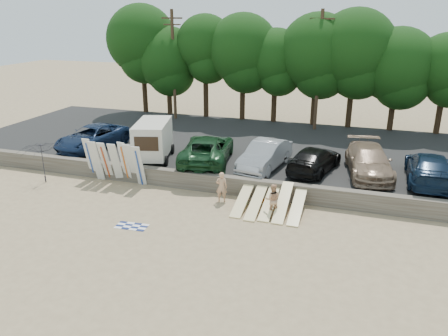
{
  "coord_description": "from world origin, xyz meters",
  "views": [
    {
      "loc": [
        5.59,
        -18.22,
        9.42
      ],
      "look_at": [
        -1.32,
        3.0,
        1.45
      ],
      "focal_mm": 35.0,
      "sensor_mm": 36.0,
      "label": 1
    }
  ],
  "objects_px": {
    "beachgoer_a": "(222,187)",
    "beachgoer_b": "(273,199)",
    "car_2": "(265,155)",
    "beach_umbrella": "(44,163)",
    "car_3": "(314,159)",
    "car_1": "(207,149)",
    "cooler": "(243,201)",
    "car_0": "(92,137)",
    "car_5": "(429,168)",
    "box_trailer": "(153,138)",
    "car_4": "(369,161)"
  },
  "relations": [
    {
      "from": "car_5",
      "to": "beachgoer_a",
      "type": "bearing_deg",
      "value": 24.46
    },
    {
      "from": "car_3",
      "to": "beachgoer_a",
      "type": "bearing_deg",
      "value": 58.75
    },
    {
      "from": "car_1",
      "to": "cooler",
      "type": "xyz_separation_m",
      "value": [
        3.39,
        -3.85,
        -1.38
      ]
    },
    {
      "from": "beach_umbrella",
      "to": "cooler",
      "type": "bearing_deg",
      "value": 3.28
    },
    {
      "from": "box_trailer",
      "to": "beachgoer_a",
      "type": "bearing_deg",
      "value": -46.81
    },
    {
      "from": "car_1",
      "to": "beach_umbrella",
      "type": "height_order",
      "value": "beach_umbrella"
    },
    {
      "from": "cooler",
      "to": "car_0",
      "type": "bearing_deg",
      "value": 174.5
    },
    {
      "from": "beachgoer_b",
      "to": "beach_umbrella",
      "type": "bearing_deg",
      "value": -13.34
    },
    {
      "from": "car_2",
      "to": "car_3",
      "type": "height_order",
      "value": "car_2"
    },
    {
      "from": "car_1",
      "to": "car_5",
      "type": "xyz_separation_m",
      "value": [
        12.58,
        0.52,
        -0.03
      ]
    },
    {
      "from": "box_trailer",
      "to": "car_4",
      "type": "relative_size",
      "value": 0.74
    },
    {
      "from": "box_trailer",
      "to": "car_3",
      "type": "xyz_separation_m",
      "value": [
        9.87,
        0.87,
        -0.63
      ]
    },
    {
      "from": "car_3",
      "to": "car_5",
      "type": "relative_size",
      "value": 0.88
    },
    {
      "from": "box_trailer",
      "to": "car_4",
      "type": "distance_m",
      "value": 12.94
    },
    {
      "from": "car_0",
      "to": "cooler",
      "type": "xyz_separation_m",
      "value": [
        11.76,
        -4.15,
        -1.31
      ]
    },
    {
      "from": "car_1",
      "to": "car_2",
      "type": "xyz_separation_m",
      "value": [
        3.63,
        -0.03,
        -0.03
      ]
    },
    {
      "from": "box_trailer",
      "to": "beach_umbrella",
      "type": "height_order",
      "value": "box_trailer"
    },
    {
      "from": "car_2",
      "to": "beachgoer_a",
      "type": "bearing_deg",
      "value": -99.87
    },
    {
      "from": "box_trailer",
      "to": "cooler",
      "type": "distance_m",
      "value": 7.8
    },
    {
      "from": "car_4",
      "to": "beach_umbrella",
      "type": "distance_m",
      "value": 18.67
    },
    {
      "from": "car_0",
      "to": "car_5",
      "type": "height_order",
      "value": "car_5"
    },
    {
      "from": "car_3",
      "to": "car_5",
      "type": "height_order",
      "value": "car_5"
    },
    {
      "from": "beach_umbrella",
      "to": "car_1",
      "type": "bearing_deg",
      "value": 28.23
    },
    {
      "from": "car_2",
      "to": "beach_umbrella",
      "type": "height_order",
      "value": "beach_umbrella"
    },
    {
      "from": "car_0",
      "to": "car_2",
      "type": "relative_size",
      "value": 1.14
    },
    {
      "from": "cooler",
      "to": "beach_umbrella",
      "type": "bearing_deg",
      "value": -162.79
    },
    {
      "from": "beach_umbrella",
      "to": "car_0",
      "type": "bearing_deg",
      "value": 89.27
    },
    {
      "from": "box_trailer",
      "to": "beach_umbrella",
      "type": "xyz_separation_m",
      "value": [
        -5.03,
        -4.03,
        -0.83
      ]
    },
    {
      "from": "car_0",
      "to": "beach_umbrella",
      "type": "height_order",
      "value": "beach_umbrella"
    },
    {
      "from": "car_0",
      "to": "car_1",
      "type": "bearing_deg",
      "value": 6.67
    },
    {
      "from": "beachgoer_a",
      "to": "beachgoer_b",
      "type": "relative_size",
      "value": 1.03
    },
    {
      "from": "box_trailer",
      "to": "car_1",
      "type": "distance_m",
      "value": 3.48
    },
    {
      "from": "car_0",
      "to": "beachgoer_b",
      "type": "distance_m",
      "value": 14.36
    },
    {
      "from": "box_trailer",
      "to": "car_3",
      "type": "bearing_deg",
      "value": -10.49
    },
    {
      "from": "car_3",
      "to": "beachgoer_b",
      "type": "distance_m",
      "value": 5.23
    },
    {
      "from": "cooler",
      "to": "box_trailer",
      "type": "bearing_deg",
      "value": 167.66
    },
    {
      "from": "car_2",
      "to": "beachgoer_b",
      "type": "bearing_deg",
      "value": -62.43
    },
    {
      "from": "car_3",
      "to": "car_4",
      "type": "xyz_separation_m",
      "value": [
        2.99,
        0.43,
        0.09
      ]
    },
    {
      "from": "box_trailer",
      "to": "car_3",
      "type": "height_order",
      "value": "box_trailer"
    },
    {
      "from": "car_3",
      "to": "beachgoer_b",
      "type": "height_order",
      "value": "car_3"
    },
    {
      "from": "cooler",
      "to": "car_2",
      "type": "bearing_deg",
      "value": 100.31
    },
    {
      "from": "beachgoer_b",
      "to": "car_3",
      "type": "bearing_deg",
      "value": -118.2
    },
    {
      "from": "car_0",
      "to": "box_trailer",
      "type": "bearing_deg",
      "value": -0.37
    },
    {
      "from": "beachgoer_a",
      "to": "car_0",
      "type": "bearing_deg",
      "value": -34.67
    },
    {
      "from": "beachgoer_a",
      "to": "beach_umbrella",
      "type": "relative_size",
      "value": 0.61
    },
    {
      "from": "cooler",
      "to": "beach_umbrella",
      "type": "xyz_separation_m",
      "value": [
        -11.82,
        -0.68,
        1.05
      ]
    },
    {
      "from": "car_0",
      "to": "car_4",
      "type": "bearing_deg",
      "value": 10.32
    },
    {
      "from": "car_4",
      "to": "beachgoer_a",
      "type": "relative_size",
      "value": 3.36
    },
    {
      "from": "car_3",
      "to": "beachgoer_b",
      "type": "xyz_separation_m",
      "value": [
        -1.37,
        -5.01,
        -0.61
      ]
    },
    {
      "from": "car_5",
      "to": "cooler",
      "type": "xyz_separation_m",
      "value": [
        -9.19,
        -4.37,
        -1.35
      ]
    }
  ]
}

